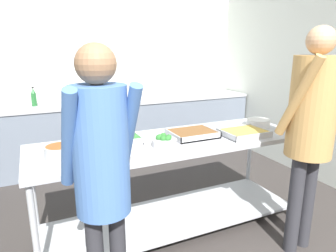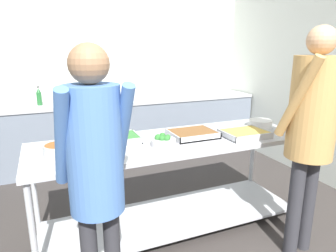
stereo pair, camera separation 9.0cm
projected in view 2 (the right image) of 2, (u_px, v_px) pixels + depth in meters
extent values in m
cube|color=silver|center=(110.00, 70.00, 4.58)|extent=(4.50, 0.06, 2.65)
cube|color=silver|center=(330.00, 76.00, 3.59)|extent=(0.06, 4.20, 2.65)
cube|color=slate|center=(118.00, 132.00, 4.47)|extent=(4.34, 0.62, 0.88)
cube|color=#ADAFB5|center=(116.00, 101.00, 4.35)|extent=(4.34, 0.65, 0.04)
cube|color=black|center=(155.00, 98.00, 4.58)|extent=(0.51, 0.44, 0.02)
cube|color=#ADAFB5|center=(172.00, 142.00, 2.64)|extent=(2.43, 0.78, 0.04)
cube|color=#ADAFB5|center=(172.00, 216.00, 2.82)|extent=(2.35, 0.70, 0.02)
cylinder|color=#ADAFB5|center=(33.00, 239.00, 2.01)|extent=(0.04, 0.04, 0.83)
cylinder|color=#ADAFB5|center=(297.00, 181.00, 2.88)|extent=(0.04, 0.04, 0.83)
cylinder|color=#ADAFB5|center=(35.00, 194.00, 2.62)|extent=(0.04, 0.04, 0.83)
cylinder|color=#ADAFB5|center=(252.00, 157.00, 3.49)|extent=(0.04, 0.04, 0.83)
cylinder|color=#ADAFB5|center=(59.00, 150.00, 2.22)|extent=(0.22, 0.22, 0.09)
cylinder|color=brown|center=(58.00, 145.00, 2.21)|extent=(0.20, 0.20, 0.01)
cylinder|color=black|center=(84.00, 143.00, 2.28)|extent=(0.14, 0.02, 0.02)
cube|color=#ADAFB5|center=(113.00, 142.00, 2.56)|extent=(0.45, 0.29, 0.01)
cube|color=#387A38|center=(113.00, 139.00, 2.55)|extent=(0.43, 0.27, 0.04)
cube|color=#ADAFB5|center=(116.00, 144.00, 2.43)|extent=(0.45, 0.01, 0.05)
cube|color=#ADAFB5|center=(109.00, 135.00, 2.68)|extent=(0.45, 0.01, 0.05)
cube|color=#ADAFB5|center=(86.00, 142.00, 2.47)|extent=(0.01, 0.29, 0.05)
cube|color=#ADAFB5|center=(137.00, 136.00, 2.63)|extent=(0.01, 0.29, 0.05)
cylinder|color=#B2B2B7|center=(163.00, 142.00, 2.46)|extent=(0.21, 0.21, 0.06)
sphere|color=#2D702D|center=(168.00, 137.00, 2.46)|extent=(0.05, 0.05, 0.05)
sphere|color=#2D702D|center=(162.00, 136.00, 2.50)|extent=(0.05, 0.05, 0.05)
sphere|color=#2D702D|center=(158.00, 138.00, 2.45)|extent=(0.06, 0.06, 0.06)
sphere|color=#2D702D|center=(162.00, 138.00, 2.43)|extent=(0.05, 0.05, 0.05)
sphere|color=#2D702D|center=(167.00, 138.00, 2.43)|extent=(0.05, 0.05, 0.05)
cube|color=#ADAFB5|center=(192.00, 136.00, 2.72)|extent=(0.41, 0.33, 0.01)
cube|color=brown|center=(192.00, 133.00, 2.72)|extent=(0.39, 0.31, 0.04)
cube|color=#ADAFB5|center=(201.00, 138.00, 2.57)|extent=(0.41, 0.01, 0.05)
cube|color=#ADAFB5|center=(185.00, 129.00, 2.86)|extent=(0.41, 0.01, 0.05)
cube|color=#ADAFB5|center=(172.00, 136.00, 2.64)|extent=(0.01, 0.33, 0.05)
cube|color=#ADAFB5|center=(211.00, 131.00, 2.79)|extent=(0.01, 0.33, 0.05)
cube|color=#ADAFB5|center=(244.00, 136.00, 2.73)|extent=(0.40, 0.31, 0.01)
cube|color=gold|center=(245.00, 133.00, 2.72)|extent=(0.38, 0.28, 0.04)
cube|color=#ADAFB5|center=(255.00, 138.00, 2.59)|extent=(0.40, 0.01, 0.05)
cube|color=#ADAFB5|center=(235.00, 129.00, 2.85)|extent=(0.40, 0.01, 0.05)
cube|color=#ADAFB5|center=(226.00, 136.00, 2.65)|extent=(0.01, 0.31, 0.05)
cube|color=#ADAFB5|center=(262.00, 131.00, 2.79)|extent=(0.01, 0.31, 0.05)
cylinder|color=white|center=(260.00, 126.00, 3.05)|extent=(0.24, 0.24, 0.01)
cylinder|color=white|center=(260.00, 125.00, 3.05)|extent=(0.24, 0.24, 0.01)
cylinder|color=white|center=(260.00, 124.00, 3.05)|extent=(0.24, 0.24, 0.01)
cylinder|color=white|center=(260.00, 123.00, 3.05)|extent=(0.24, 0.24, 0.01)
cylinder|color=white|center=(260.00, 122.00, 3.04)|extent=(0.23, 0.23, 0.01)
cylinder|color=white|center=(261.00, 121.00, 3.04)|extent=(0.23, 0.23, 0.01)
cylinder|color=#2D2D33|center=(295.00, 207.00, 2.40)|extent=(0.11, 0.11, 0.83)
cylinder|color=#2D2D33|center=(308.00, 203.00, 2.47)|extent=(0.11, 0.11, 0.83)
cylinder|color=tan|center=(298.00, 98.00, 2.12)|extent=(0.10, 0.35, 0.62)
cylinder|color=tan|center=(331.00, 95.00, 2.29)|extent=(0.10, 0.35, 0.62)
cylinder|color=tan|center=(313.00, 108.00, 2.23)|extent=(0.35, 0.35, 0.77)
sphere|color=tan|center=(322.00, 40.00, 2.11)|extent=(0.21, 0.21, 0.21)
cylinder|color=#4770B2|center=(62.00, 140.00, 1.52)|extent=(0.10, 0.32, 0.58)
cylinder|color=#4770B2|center=(122.00, 132.00, 1.67)|extent=(0.10, 0.32, 0.58)
cylinder|color=#4770B2|center=(94.00, 150.00, 1.62)|extent=(0.30, 0.30, 0.71)
sphere|color=#8C6647|center=(89.00, 64.00, 1.50)|extent=(0.21, 0.21, 0.21)
cylinder|color=#23602D|center=(39.00, 99.00, 3.96)|extent=(0.07, 0.07, 0.17)
cone|color=#23602D|center=(38.00, 90.00, 3.93)|extent=(0.06, 0.06, 0.06)
cylinder|color=black|center=(38.00, 87.00, 3.92)|extent=(0.03, 0.03, 0.02)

